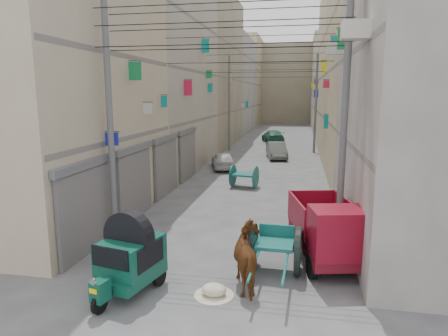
% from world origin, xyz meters
% --- Properties ---
extents(building_row_left, '(8.00, 62.00, 14.00)m').
position_xyz_m(building_row_left, '(-8.00, 34.13, 6.46)').
color(building_row_left, '#BDAA8F').
rests_on(building_row_left, ground).
extents(building_row_right, '(8.00, 62.00, 14.00)m').
position_xyz_m(building_row_right, '(8.00, 34.13, 6.46)').
color(building_row_right, '#A6A09B').
rests_on(building_row_right, ground).
extents(end_cap_building, '(22.00, 10.00, 13.00)m').
position_xyz_m(end_cap_building, '(0.00, 66.00, 6.50)').
color(end_cap_building, gray).
rests_on(end_cap_building, ground).
extents(shutters_left, '(0.18, 14.40, 2.88)m').
position_xyz_m(shutters_left, '(-3.92, 10.38, 1.49)').
color(shutters_left, '#48484D').
rests_on(shutters_left, ground).
extents(signboards, '(8.22, 40.52, 5.67)m').
position_xyz_m(signboards, '(-0.01, 21.66, 3.43)').
color(signboards, '#632486').
rests_on(signboards, ground).
extents(ac_units, '(0.70, 6.55, 3.35)m').
position_xyz_m(ac_units, '(3.65, 7.67, 7.43)').
color(ac_units, beige).
rests_on(ac_units, ground).
extents(utility_poles, '(7.40, 22.20, 8.00)m').
position_xyz_m(utility_poles, '(0.00, 17.00, 4.00)').
color(utility_poles, '#5C5C5F').
rests_on(utility_poles, ground).
extents(overhead_cables, '(7.40, 22.52, 1.12)m').
position_xyz_m(overhead_cables, '(0.00, 14.40, 6.77)').
color(overhead_cables, black).
rests_on(overhead_cables, ground).
extents(auto_rickshaw, '(1.60, 2.31, 1.57)m').
position_xyz_m(auto_rickshaw, '(-1.64, 2.75, 0.92)').
color(auto_rickshaw, black).
rests_on(auto_rickshaw, ground).
extents(tonga_cart, '(1.44, 2.97, 1.32)m').
position_xyz_m(tonga_cart, '(1.80, 4.49, 0.69)').
color(tonga_cart, black).
rests_on(tonga_cart, ground).
extents(mini_truck, '(2.25, 3.67, 1.92)m').
position_xyz_m(mini_truck, '(3.29, 5.15, 0.92)').
color(mini_truck, black).
rests_on(mini_truck, ground).
extents(second_cart, '(1.49, 1.37, 1.17)m').
position_xyz_m(second_cart, '(-0.42, 14.44, 0.62)').
color(second_cart, '#145B55').
rests_on(second_cart, ground).
extents(feed_sack, '(0.61, 0.49, 0.30)m').
position_xyz_m(feed_sack, '(0.44, 2.90, 0.15)').
color(feed_sack, beige).
rests_on(feed_sack, ground).
extents(horse, '(1.41, 2.01, 1.55)m').
position_xyz_m(horse, '(1.26, 3.51, 0.78)').
color(horse, brown).
rests_on(horse, ground).
extents(distant_car_white, '(2.25, 3.62, 1.15)m').
position_xyz_m(distant_car_white, '(-2.51, 19.41, 0.57)').
color(distant_car_white, silver).
rests_on(distant_car_white, ground).
extents(distant_car_grey, '(1.95, 3.89, 1.22)m').
position_xyz_m(distant_car_grey, '(0.68, 24.47, 0.61)').
color(distant_car_grey, '#515653').
rests_on(distant_car_grey, ground).
extents(distant_car_green, '(2.78, 4.63, 1.26)m').
position_xyz_m(distant_car_green, '(-0.26, 34.60, 0.63)').
color(distant_car_green, '#21604A').
rests_on(distant_car_green, ground).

